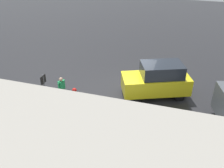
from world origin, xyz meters
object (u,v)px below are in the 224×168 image
Objects in this scene: fire_hydrant at (75,94)px; sign_post at (45,89)px; moving_hatchback at (157,80)px; pedestrian at (62,86)px.

sign_post is (0.77, 1.73, 1.18)m from fire_hydrant.
moving_hatchback is 4.89m from fire_hydrant.
sign_post is at bearing 65.91° from fire_hydrant.
fire_hydrant is at bearing 24.11° from moving_hatchback.
moving_hatchback is at bearing -162.07° from pedestrian.
fire_hydrant is at bearing -114.09° from sign_post.
sign_post is at bearing 94.89° from pedestrian.
moving_hatchback reaches higher than fire_hydrant.
moving_hatchback reaches higher than pedestrian.
fire_hydrant is at bearing 165.38° from pedestrian.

